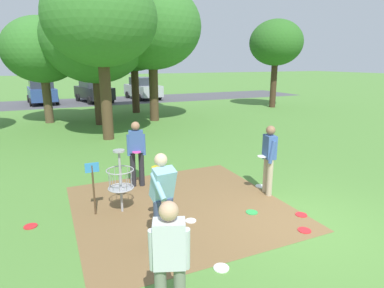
{
  "coord_description": "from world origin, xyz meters",
  "views": [
    {
      "loc": [
        -4.43,
        -4.36,
        3.17
      ],
      "look_at": [
        -0.96,
        3.32,
        1.0
      ],
      "focal_mm": 30.13,
      "sensor_mm": 36.0,
      "label": 1
    }
  ],
  "objects_px": {
    "frisbee_mid_grass": "(301,215)",
    "parked_car_leftmost": "(42,92)",
    "frisbee_scattered_a": "(31,226)",
    "parked_car_center_right": "(143,88)",
    "disc_golf_basket": "(118,179)",
    "frisbee_far_left": "(221,268)",
    "player_foreground_watching": "(136,150)",
    "tree_near_left": "(152,27)",
    "frisbee_by_tee": "(260,186)",
    "tree_far_center": "(101,19)",
    "frisbee_near_basket": "(304,230)",
    "frisbee_far_right": "(252,212)",
    "player_throwing": "(269,156)",
    "tree_mid_right": "(276,43)",
    "player_waiting_right": "(170,262)",
    "frisbee_scattered_b": "(191,221)",
    "tree_mid_center": "(42,50)",
    "tree_near_right": "(95,39)",
    "tree_far_left": "(133,39)",
    "parked_car_center_left": "(94,90)",
    "player_waiting_left": "(163,195)"
  },
  "relations": [
    {
      "from": "frisbee_mid_grass",
      "to": "parked_car_leftmost",
      "type": "xyz_separation_m",
      "value": [
        -4.96,
        22.67,
        0.91
      ]
    },
    {
      "from": "frisbee_near_basket",
      "to": "frisbee_far_right",
      "type": "height_order",
      "value": "same"
    },
    {
      "from": "frisbee_near_basket",
      "to": "player_foreground_watching",
      "type": "bearing_deg",
      "value": 122.8
    },
    {
      "from": "disc_golf_basket",
      "to": "frisbee_far_left",
      "type": "height_order",
      "value": "disc_golf_basket"
    },
    {
      "from": "frisbee_mid_grass",
      "to": "frisbee_scattered_a",
      "type": "height_order",
      "value": "same"
    },
    {
      "from": "player_waiting_left",
      "to": "tree_far_left",
      "type": "height_order",
      "value": "tree_far_left"
    },
    {
      "from": "player_waiting_right",
      "to": "frisbee_near_basket",
      "type": "distance_m",
      "value": 3.54
    },
    {
      "from": "parked_car_leftmost",
      "to": "tree_near_left",
      "type": "bearing_deg",
      "value": -61.98
    },
    {
      "from": "disc_golf_basket",
      "to": "parked_car_center_left",
      "type": "relative_size",
      "value": 0.31
    },
    {
      "from": "player_waiting_right",
      "to": "tree_mid_center",
      "type": "distance_m",
      "value": 15.79
    },
    {
      "from": "player_waiting_right",
      "to": "frisbee_scattered_b",
      "type": "xyz_separation_m",
      "value": [
        1.35,
        2.44,
        -0.96
      ]
    },
    {
      "from": "player_foreground_watching",
      "to": "player_throwing",
      "type": "xyz_separation_m",
      "value": [
        2.76,
        -1.81,
        0.0
      ]
    },
    {
      "from": "player_throwing",
      "to": "tree_mid_center",
      "type": "relative_size",
      "value": 0.32
    },
    {
      "from": "player_throwing",
      "to": "tree_mid_center",
      "type": "height_order",
      "value": "tree_mid_center"
    },
    {
      "from": "frisbee_near_basket",
      "to": "tree_far_left",
      "type": "relative_size",
      "value": 0.04
    },
    {
      "from": "frisbee_far_left",
      "to": "tree_mid_right",
      "type": "relative_size",
      "value": 0.04
    },
    {
      "from": "frisbee_by_tee",
      "to": "tree_far_center",
      "type": "relative_size",
      "value": 0.04
    },
    {
      "from": "disc_golf_basket",
      "to": "frisbee_far_right",
      "type": "relative_size",
      "value": 5.46
    },
    {
      "from": "frisbee_scattered_b",
      "to": "tree_far_left",
      "type": "height_order",
      "value": "tree_far_left"
    },
    {
      "from": "frisbee_near_basket",
      "to": "frisbee_far_right",
      "type": "relative_size",
      "value": 0.99
    },
    {
      "from": "tree_far_center",
      "to": "player_throwing",
      "type": "bearing_deg",
      "value": -71.51
    },
    {
      "from": "frisbee_near_basket",
      "to": "disc_golf_basket",
      "type": "bearing_deg",
      "value": 143.38
    },
    {
      "from": "frisbee_mid_grass",
      "to": "tree_mid_center",
      "type": "xyz_separation_m",
      "value": [
        -4.64,
        13.8,
        3.7
      ]
    },
    {
      "from": "player_waiting_right",
      "to": "player_foreground_watching",
      "type": "bearing_deg",
      "value": 79.58
    },
    {
      "from": "parked_car_leftmost",
      "to": "player_waiting_right",
      "type": "bearing_deg",
      "value": -86.81
    },
    {
      "from": "parked_car_center_left",
      "to": "frisbee_far_left",
      "type": "bearing_deg",
      "value": -93.18
    },
    {
      "from": "player_foreground_watching",
      "to": "frisbee_far_left",
      "type": "bearing_deg",
      "value": -85.94
    },
    {
      "from": "disc_golf_basket",
      "to": "frisbee_near_basket",
      "type": "height_order",
      "value": "disc_golf_basket"
    },
    {
      "from": "frisbee_far_right",
      "to": "frisbee_scattered_a",
      "type": "xyz_separation_m",
      "value": [
        -4.34,
        1.29,
        0.0
      ]
    },
    {
      "from": "tree_mid_center",
      "to": "parked_car_leftmost",
      "type": "bearing_deg",
      "value": 92.08
    },
    {
      "from": "player_foreground_watching",
      "to": "frisbee_mid_grass",
      "type": "bearing_deg",
      "value": -48.36
    },
    {
      "from": "parked_car_center_right",
      "to": "tree_mid_right",
      "type": "bearing_deg",
      "value": -51.45
    },
    {
      "from": "frisbee_far_left",
      "to": "parked_car_center_left",
      "type": "relative_size",
      "value": 0.06
    },
    {
      "from": "parked_car_center_left",
      "to": "player_waiting_left",
      "type": "bearing_deg",
      "value": -94.93
    },
    {
      "from": "disc_golf_basket",
      "to": "frisbee_near_basket",
      "type": "distance_m",
      "value": 3.91
    },
    {
      "from": "disc_golf_basket",
      "to": "frisbee_far_left",
      "type": "bearing_deg",
      "value": -68.48
    },
    {
      "from": "frisbee_far_right",
      "to": "tree_near_right",
      "type": "bearing_deg",
      "value": 96.62
    },
    {
      "from": "frisbee_near_basket",
      "to": "frisbee_by_tee",
      "type": "xyz_separation_m",
      "value": [
        0.58,
        2.22,
        0.0
      ]
    },
    {
      "from": "tree_near_right",
      "to": "tree_mid_center",
      "type": "distance_m",
      "value": 2.92
    },
    {
      "from": "player_throwing",
      "to": "tree_mid_right",
      "type": "xyz_separation_m",
      "value": [
        9.89,
        12.51,
        3.39
      ]
    },
    {
      "from": "frisbee_far_left",
      "to": "frisbee_scattered_a",
      "type": "bearing_deg",
      "value": 135.77
    },
    {
      "from": "player_throwing",
      "to": "frisbee_scattered_a",
      "type": "distance_m",
      "value": 5.39
    },
    {
      "from": "frisbee_mid_grass",
      "to": "tree_mid_center",
      "type": "bearing_deg",
      "value": 108.59
    },
    {
      "from": "tree_mid_right",
      "to": "parked_car_center_right",
      "type": "height_order",
      "value": "tree_mid_right"
    },
    {
      "from": "frisbee_far_left",
      "to": "tree_far_center",
      "type": "bearing_deg",
      "value": 90.11
    },
    {
      "from": "tree_near_left",
      "to": "tree_far_center",
      "type": "distance_m",
      "value": 4.61
    },
    {
      "from": "player_throwing",
      "to": "frisbee_far_left",
      "type": "xyz_separation_m",
      "value": [
        -2.48,
        -2.14,
        -0.96
      ]
    },
    {
      "from": "frisbee_scattered_b",
      "to": "tree_mid_center",
      "type": "relative_size",
      "value": 0.04
    },
    {
      "from": "disc_golf_basket",
      "to": "frisbee_mid_grass",
      "type": "bearing_deg",
      "value": -26.77
    },
    {
      "from": "frisbee_scattered_a",
      "to": "parked_car_center_right",
      "type": "distance_m",
      "value": 22.25
    }
  ]
}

